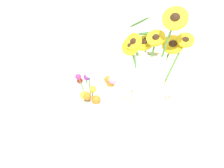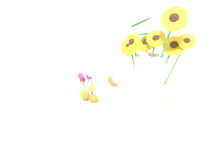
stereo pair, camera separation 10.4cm
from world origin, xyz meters
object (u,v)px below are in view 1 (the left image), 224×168
Objects in this scene: mason_jar_sunflowers at (150,79)px; vase_small_center at (93,109)px; vase_bulb_right at (87,94)px; serving_tray at (112,118)px; vase_small_back at (109,91)px.

mason_jar_sunflowers reaches higher than vase_small_center.
vase_small_center is at bearing -45.45° from vase_bulb_right.
vase_small_back reaches higher than serving_tray.
serving_tray is at bearing -5.34° from vase_bulb_right.
vase_small_center is (-0.18, -0.14, -0.11)m from mason_jar_sunflowers.
vase_small_back is at bearing 61.77° from vase_bulb_right.
vase_small_back is at bearing 163.48° from mason_jar_sunflowers.
vase_small_back is (0.05, 0.10, -0.01)m from vase_bulb_right.
mason_jar_sunflowers is 0.30m from vase_bulb_right.
vase_small_back is at bearing 124.78° from serving_tray.
mason_jar_sunflowers reaches higher than serving_tray.
vase_bulb_right is (-0.28, -0.04, -0.10)m from mason_jar_sunflowers.
vase_bulb_right is at bearing -118.23° from vase_small_back.
vase_bulb_right is (-0.10, 0.10, 0.01)m from vase_small_center.
vase_bulb_right is 0.12m from vase_small_back.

